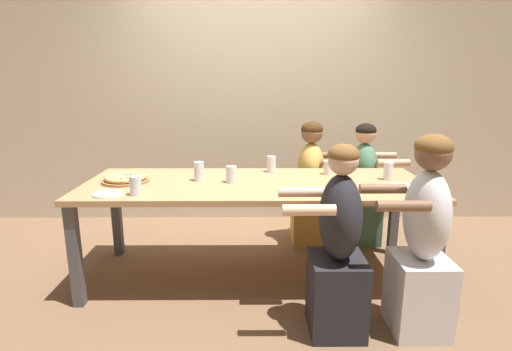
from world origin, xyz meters
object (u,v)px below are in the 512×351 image
(pizza_board_main, at_px, (126,178))
(empty_plate_a, at_px, (404,187))
(drinking_glass_d, at_px, (135,187))
(diner_far_midright, at_px, (311,188))
(cocktail_glass_blue, at_px, (328,168))
(diner_near_right, at_px, (423,244))
(drinking_glass_a, at_px, (231,175))
(diner_near_midright, at_px, (338,251))
(drinking_glass_c, at_px, (199,173))
(drinking_glass_e, at_px, (388,172))
(empty_plate_b, at_px, (108,194))
(diner_far_right, at_px, (363,189))
(drinking_glass_b, at_px, (271,164))

(pizza_board_main, height_order, empty_plate_a, pizza_board_main)
(drinking_glass_d, bearing_deg, diner_far_midright, 38.27)
(cocktail_glass_blue, distance_m, diner_near_right, 1.05)
(drinking_glass_a, relative_size, diner_near_midright, 0.11)
(pizza_board_main, relative_size, drinking_glass_c, 2.40)
(cocktail_glass_blue, bearing_deg, drinking_glass_e, -22.77)
(drinking_glass_a, xyz_separation_m, diner_far_midright, (0.69, 0.70, -0.29))
(drinking_glass_c, relative_size, diner_near_right, 0.12)
(pizza_board_main, distance_m, drinking_glass_e, 1.96)
(drinking_glass_e, relative_size, diner_near_right, 0.11)
(empty_plate_a, bearing_deg, drinking_glass_e, 98.22)
(empty_plate_b, xyz_separation_m, cocktail_glass_blue, (1.55, 0.58, 0.04))
(drinking_glass_c, bearing_deg, cocktail_glass_blue, 11.31)
(cocktail_glass_blue, xyz_separation_m, diner_near_midright, (-0.10, -0.94, -0.29))
(empty_plate_a, height_order, diner_near_midright, diner_near_midright)
(empty_plate_b, height_order, drinking_glass_d, drinking_glass_d)
(empty_plate_b, bearing_deg, pizza_board_main, 88.14)
(cocktail_glass_blue, xyz_separation_m, diner_far_midright, (-0.06, 0.45, -0.29))
(diner_near_right, height_order, diner_far_right, diner_near_right)
(drinking_glass_a, distance_m, diner_near_midright, 0.99)
(drinking_glass_a, bearing_deg, pizza_board_main, 178.09)
(drinking_glass_d, height_order, diner_near_right, diner_near_right)
(pizza_board_main, xyz_separation_m, drinking_glass_b, (1.09, 0.32, 0.04))
(empty_plate_b, xyz_separation_m, drinking_glass_c, (0.55, 0.38, 0.06))
(cocktail_glass_blue, distance_m, drinking_glass_e, 0.46)
(diner_far_right, relative_size, diner_far_midright, 0.99)
(diner_near_midright, bearing_deg, drinking_glass_e, -34.50)
(drinking_glass_a, bearing_deg, drinking_glass_d, -152.22)
(drinking_glass_c, relative_size, diner_far_right, 0.13)
(pizza_board_main, distance_m, diner_near_right, 2.07)
(drinking_glass_a, bearing_deg, drinking_glass_b, 48.00)
(drinking_glass_b, relative_size, diner_near_right, 0.11)
(drinking_glass_a, relative_size, drinking_glass_c, 0.86)
(empty_plate_a, bearing_deg, diner_near_right, -96.89)
(drinking_glass_a, height_order, diner_near_midright, diner_near_midright)
(diner_near_right, relative_size, diner_near_midright, 1.05)
(empty_plate_a, xyz_separation_m, diner_near_right, (-0.06, -0.51, -0.20))
(cocktail_glass_blue, xyz_separation_m, drinking_glass_b, (-0.45, 0.09, 0.02))
(drinking_glass_b, relative_size, diner_near_midright, 0.11)
(drinking_glass_e, height_order, diner_far_midright, diner_far_midright)
(drinking_glass_c, distance_m, diner_near_right, 1.60)
(drinking_glass_c, bearing_deg, drinking_glass_e, 0.88)
(empty_plate_a, bearing_deg, drinking_glass_a, 172.09)
(diner_near_midright, bearing_deg, drinking_glass_c, 50.70)
(cocktail_glass_blue, height_order, diner_near_right, diner_near_right)
(pizza_board_main, xyz_separation_m, diner_far_right, (1.95, 0.68, -0.28))
(empty_plate_b, bearing_deg, drinking_glass_e, 11.47)
(empty_plate_b, height_order, diner_near_right, diner_near_right)
(diner_far_right, distance_m, diner_far_midright, 0.48)
(drinking_glass_b, relative_size, diner_far_midright, 0.12)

